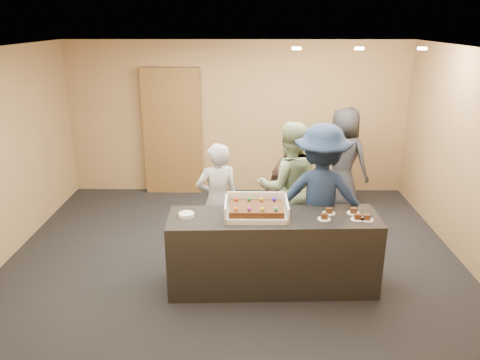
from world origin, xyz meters
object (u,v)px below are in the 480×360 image
at_px(storage_cabinet, 173,132).
at_px(person_server_grey, 217,201).
at_px(cake_box, 256,212).
at_px(person_dark_suit, 343,160).
at_px(person_sage_man, 289,187).
at_px(serving_counter, 273,252).
at_px(person_navy_man, 321,198).
at_px(person_brown_extra, 291,186).
at_px(plate_stack, 186,215).
at_px(sheet_cake, 256,208).

bearing_deg(storage_cabinet, person_server_grey, -68.89).
xyz_separation_m(cake_box, person_dark_suit, (1.45, 2.36, -0.09)).
distance_m(person_sage_man, person_dark_suit, 1.67).
bearing_deg(person_server_grey, serving_counter, 111.91).
relative_size(serving_counter, person_navy_man, 1.29).
distance_m(cake_box, person_server_grey, 0.93).
bearing_deg(cake_box, storage_cabinet, 114.11).
height_order(serving_counter, person_sage_man, person_sage_man).
bearing_deg(person_sage_man, cake_box, 57.93).
bearing_deg(cake_box, person_brown_extra, 69.41).
relative_size(plate_stack, person_navy_man, 0.09).
relative_size(plate_stack, person_sage_man, 0.10).
relative_size(person_navy_man, person_brown_extra, 1.21).
height_order(cake_box, person_dark_suit, person_dark_suit).
bearing_deg(serving_counter, person_sage_man, 73.49).
xyz_separation_m(person_server_grey, person_brown_extra, (1.01, 0.62, -0.01)).
bearing_deg(plate_stack, storage_cabinet, 101.09).
height_order(storage_cabinet, person_server_grey, storage_cabinet).
distance_m(storage_cabinet, person_navy_man, 3.52).
xyz_separation_m(storage_cabinet, person_dark_suit, (2.88, -0.84, -0.27)).
height_order(serving_counter, person_dark_suit, person_dark_suit).
bearing_deg(plate_stack, person_brown_extra, 47.33).
bearing_deg(cake_box, person_server_grey, 122.74).
bearing_deg(person_navy_man, serving_counter, 50.21).
bearing_deg(person_brown_extra, serving_counter, 40.24).
bearing_deg(person_sage_man, person_brown_extra, -106.70).
bearing_deg(person_brown_extra, person_server_grey, -5.43).
distance_m(person_server_grey, person_sage_man, 0.99).
relative_size(sheet_cake, person_sage_man, 0.34).
relative_size(plate_stack, person_dark_suit, 0.10).
distance_m(plate_stack, person_sage_man, 1.64).
xyz_separation_m(serving_counter, person_dark_suit, (1.26, 2.38, 0.41)).
height_order(storage_cabinet, sheet_cake, storage_cabinet).
bearing_deg(sheet_cake, storage_cabinet, 113.93).
bearing_deg(person_sage_man, person_navy_man, 115.44).
bearing_deg(person_server_grey, person_navy_man, 148.82).
bearing_deg(person_navy_man, storage_cabinet, -40.30).
xyz_separation_m(serving_counter, cake_box, (-0.20, 0.03, 0.50)).
relative_size(person_sage_man, person_navy_man, 0.95).
distance_m(person_navy_man, person_brown_extra, 0.95).
xyz_separation_m(sheet_cake, person_sage_man, (0.46, 1.04, -0.11)).
relative_size(cake_box, person_server_grey, 0.46).
bearing_deg(person_server_grey, person_dark_suit, -159.79).
relative_size(serving_counter, plate_stack, 13.75).
relative_size(cake_box, person_brown_extra, 0.46).
xyz_separation_m(storage_cabinet, person_sage_man, (1.89, -2.18, -0.24)).
bearing_deg(person_sage_man, person_dark_suit, -134.18).
xyz_separation_m(serving_counter, person_sage_man, (0.27, 1.04, 0.44)).
height_order(sheet_cake, person_sage_man, person_sage_man).
distance_m(storage_cabinet, person_sage_man, 2.90).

